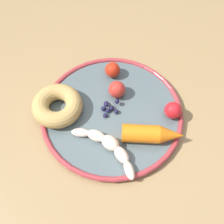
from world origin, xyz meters
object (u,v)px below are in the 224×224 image
at_px(plate, 112,113).
at_px(donut, 57,106).
at_px(carrot_orange, 153,134).
at_px(blueberry_pile, 109,108).
at_px(dining_table, 94,138).
at_px(tomato_far, 117,89).
at_px(banana, 108,146).
at_px(tomato_near, 173,110).
at_px(tomato_mid, 113,70).

bearing_deg(plate, donut, -82.99).
bearing_deg(carrot_orange, blueberry_pile, -118.54).
relative_size(plate, blueberry_pile, 7.14).
xyz_separation_m(dining_table, plate, (-0.03, 0.04, 0.10)).
height_order(carrot_orange, tomato_far, tomato_far).
relative_size(dining_table, banana, 6.95).
xyz_separation_m(donut, tomato_far, (-0.07, 0.13, 0.00)).
xyz_separation_m(plate, blueberry_pile, (-0.01, -0.01, 0.01)).
xyz_separation_m(carrot_orange, tomato_near, (-0.07, 0.04, -0.00)).
height_order(carrot_orange, donut, carrot_orange).
bearing_deg(donut, plate, 97.01).
bearing_deg(dining_table, blueberry_pile, 130.35).
relative_size(dining_table, donut, 9.32).
xyz_separation_m(dining_table, tomato_far, (-0.08, 0.05, 0.12)).
bearing_deg(carrot_orange, tomato_near, 149.93).
height_order(plate, tomato_near, tomato_near).
bearing_deg(tomato_far, carrot_orange, 42.50).
xyz_separation_m(banana, tomato_mid, (-0.20, -0.02, 0.01)).
xyz_separation_m(banana, tomato_far, (-0.14, -0.00, 0.01)).
bearing_deg(carrot_orange, plate, -117.96).
bearing_deg(blueberry_pile, plate, 54.57).
distance_m(donut, tomato_near, 0.26).
bearing_deg(plate, tomato_near, 96.58).
bearing_deg(plate, dining_table, -59.87).
height_order(blueberry_pile, tomato_mid, tomato_mid).
height_order(plate, donut, donut).
xyz_separation_m(banana, carrot_orange, (-0.04, 0.09, 0.01)).
relative_size(dining_table, tomato_far, 26.54).
bearing_deg(tomato_near, tomato_far, -104.89).
distance_m(donut, blueberry_pile, 0.12).
relative_size(banana, donut, 1.34).
bearing_deg(donut, tomato_mid, 139.41).
bearing_deg(blueberry_pile, donut, -79.91).
bearing_deg(tomato_mid, carrot_orange, 35.45).
height_order(donut, tomato_near, same).
bearing_deg(tomato_mid, plate, 8.90).
distance_m(plate, banana, 0.09).
height_order(donut, tomato_far, tomato_far).
xyz_separation_m(plate, tomato_near, (-0.02, 0.14, 0.02)).
bearing_deg(plate, tomato_far, 176.52).
bearing_deg(blueberry_pile, carrot_orange, 61.46).
bearing_deg(tomato_near, blueberry_pile, -85.91).
xyz_separation_m(plate, tomato_far, (-0.05, 0.00, 0.02)).
bearing_deg(tomato_near, plate, -83.42).
bearing_deg(tomato_mid, tomato_near, 58.70).
distance_m(dining_table, tomato_near, 0.22).
height_order(plate, tomato_mid, tomato_mid).
xyz_separation_m(banana, blueberry_pile, (-0.10, -0.01, -0.01)).
height_order(carrot_orange, tomato_near, same).
height_order(dining_table, donut, donut).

